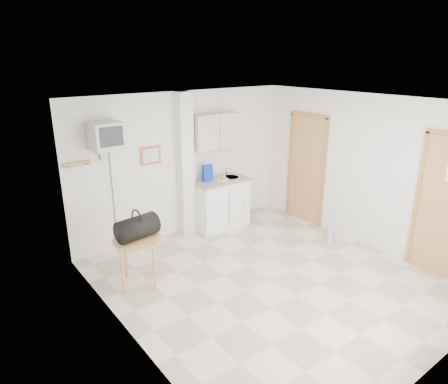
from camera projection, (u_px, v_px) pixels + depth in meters
ground at (270, 280)px, 5.73m from camera, size 4.50×4.50×0.00m
room_envelope at (283, 173)px, 5.43m from camera, size 4.24×4.54×2.55m
kitchenette at (219, 185)px, 7.30m from camera, size 1.03×0.58×2.10m
crt_television at (106, 137)px, 5.79m from camera, size 0.44×0.45×2.15m
round_table at (138, 244)px, 5.45m from camera, size 0.67×0.67×0.70m
duffel_bag at (137, 227)px, 5.37m from camera, size 0.60×0.38×0.42m
water_bottle at (330, 235)px, 6.81m from camera, size 0.11×0.11×0.34m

